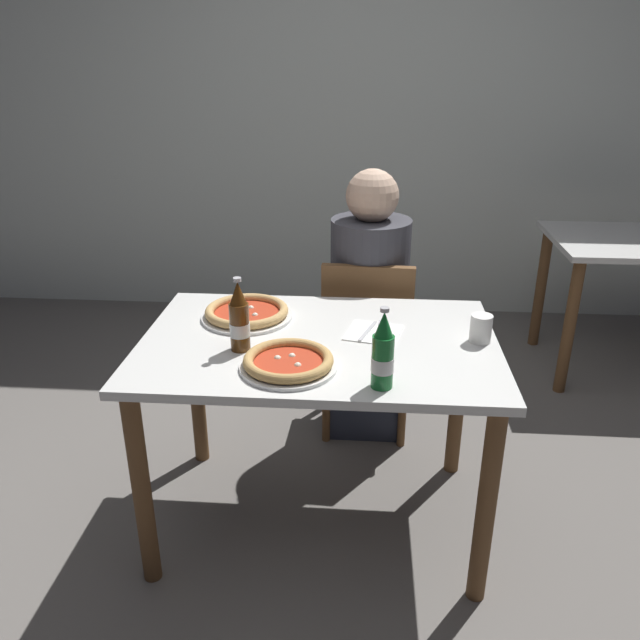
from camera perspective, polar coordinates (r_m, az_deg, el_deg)
ground_plane at (r=2.53m, az=-0.09°, el=-17.39°), size 8.00×8.00×0.00m
back_wall_tiled at (r=4.13m, az=2.36°, el=18.42°), size 7.00×0.10×2.60m
dining_table_main at (r=2.17m, az=-0.10°, el=-4.52°), size 1.20×0.80×0.75m
chair_behind_table at (r=2.78m, az=4.30°, el=-1.60°), size 0.42×0.42×0.85m
diner_seated at (r=2.78m, az=4.43°, el=0.74°), size 0.34×0.34×1.21m
dining_table_background at (r=3.70m, az=26.04°, el=4.30°), size 0.80×0.70×0.75m
pizza_margherita_near at (r=2.29m, az=-6.66°, el=0.66°), size 0.33×0.33×0.04m
pizza_marinara_far at (r=1.92m, az=-2.89°, el=-3.84°), size 0.30×0.30×0.04m
beer_bottle_left at (r=1.79m, az=5.73°, el=-3.12°), size 0.07×0.07×0.25m
beer_bottle_center at (r=2.02m, az=-7.34°, el=-0.00°), size 0.07×0.07×0.25m
napkin_with_cutlery at (r=2.17m, az=4.90°, el=-1.11°), size 0.22×0.22×0.01m
paper_cup at (r=2.15m, az=14.40°, el=-0.75°), size 0.07×0.07×0.09m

